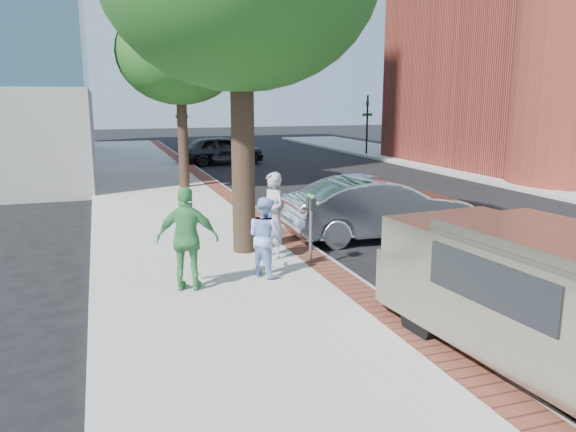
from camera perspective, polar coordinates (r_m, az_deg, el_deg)
name	(u,v)px	position (r m, az deg, el deg)	size (l,w,h in m)	color
ground	(296,279)	(11.56, 0.82, -6.38)	(120.00, 120.00, 0.00)	black
sidewalk	(172,208)	(18.82, -11.68, 0.77)	(5.00, 60.00, 0.15)	#9E9991
brick_strip	(237,202)	(19.18, -5.16, 1.42)	(0.60, 60.00, 0.01)	brown
curb	(247,204)	(19.28, -4.14, 1.25)	(0.10, 60.00, 0.15)	gray
sidewalk_far	(560,185)	(26.06, 25.87, 2.87)	(5.00, 60.00, 0.15)	#9E9991
signal_near	(182,123)	(32.70, -10.71, 9.29)	(0.70, 0.15, 3.80)	black
signal_far	(367,120)	(36.19, 8.05, 9.61)	(0.70, 0.15, 3.80)	black
tree_far	(180,53)	(22.64, -10.95, 15.93)	(4.80, 4.80, 7.14)	black
parking_meter	(311,213)	(12.04, 2.35, 0.28)	(0.12, 0.32, 1.47)	gray
person_gray	(273,215)	(12.30, -1.55, 0.05)	(0.70, 0.46, 1.91)	#A7A7AC
person_officer	(265,237)	(11.10, -2.35, -2.10)	(0.77, 0.60, 1.59)	#9BB8F0
person_green	(188,239)	(10.38, -10.16, -2.31)	(1.13, 0.47, 1.93)	#459852
sedan_silver	(379,208)	(14.87, 9.20, 0.82)	(1.71, 4.90, 1.62)	#AFB2B6
bg_car	(221,150)	(31.56, -6.80, 6.68)	(1.88, 4.68, 1.59)	black
van	(548,298)	(8.14, 24.93, -7.52)	(2.51, 5.48, 1.96)	gray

